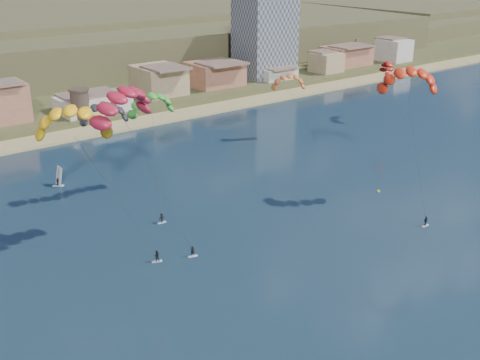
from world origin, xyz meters
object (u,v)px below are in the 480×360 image
Objects in this scene: watchtower at (80,103)px; kitesurfer_yellow at (72,117)px; kitesurfer_red at (122,98)px; windsurfer at (58,180)px; buoy at (378,191)px; kitesurfer_orange at (409,76)px; kitesurfer_green at (151,102)px; apartment_tower at (265,34)px.

kitesurfer_yellow is at bearing -112.55° from watchtower.
windsurfer is at bearing 91.14° from kitesurfer_red.
watchtower is at bearing 61.11° from windsurfer.
windsurfer is 6.28× the size of buoy.
kitesurfer_orange is 42.94× the size of buoy.
kitesurfer_orange is at bearing -42.57° from kitesurfer_green.
kitesurfer_green is at bearing 27.94° from kitesurfer_yellow.
apartment_tower is at bearing 38.72° from kitesurfer_green.
buoy is at bearing -71.05° from watchtower.
windsurfer is at bearing 136.99° from kitesurfer_orange.
apartment_tower is 1.33× the size of kitesurfer_green.
kitesurfer_orange reaches higher than kitesurfer_green.
apartment_tower is at bearing 40.70° from kitesurfer_red.
kitesurfer_orange is (51.19, -15.73, -0.22)m from kitesurfer_red.
kitesurfer_green is (14.71, 17.77, -6.24)m from kitesurfer_red.
windsurfer is at bearing 78.89° from kitesurfer_yellow.
kitesurfer_yellow is 0.94× the size of kitesurfer_orange.
kitesurfer_yellow is 40.43× the size of buoy.
apartment_tower is 1.18× the size of kitesurfer_yellow.
kitesurfer_yellow is 63.53m from buoy.
watchtower is at bearing 67.45° from kitesurfer_yellow.
watchtower is (-80.00, -14.00, -11.45)m from apartment_tower.
watchtower is 47.31m from windsurfer.
buoy is (-50.83, -98.95, -17.71)m from apartment_tower.
kitesurfer_red is at bearing -139.30° from apartment_tower.
windsurfer is (-0.65, 32.62, -23.99)m from kitesurfer_red.
kitesurfer_orange is 25.41m from buoy.
buoy is (0.06, 4.59, -24.99)m from kitesurfer_orange.
watchtower reaches higher than buoy.
watchtower is 2.04× the size of windsurfer.
kitesurfer_red is 9.68m from kitesurfer_yellow.
kitesurfer_green is at bearing 50.39° from kitesurfer_red.
kitesurfer_yellow reaches higher than kitesurfer_green.
watchtower is 0.32× the size of kitesurfer_yellow.
kitesurfer_yellow is (-107.77, -80.86, 3.91)m from apartment_tower.
kitesurfer_yellow reaches higher than buoy.
kitesurfer_green is 5.71× the size of windsurfer.
apartment_tower is 117.77m from windsurfer.
kitesurfer_orange reaches higher than watchtower.
watchtower is at bearing 73.35° from kitesurfer_red.
kitesurfer_red reaches higher than kitesurfer_green.
apartment_tower is at bearing 9.93° from watchtower.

